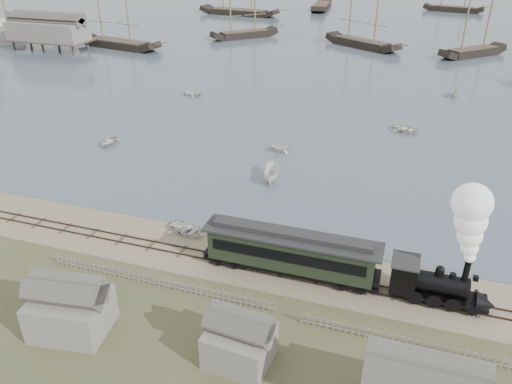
% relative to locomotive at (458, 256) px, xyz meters
% --- Properties ---
extents(ground, '(600.00, 600.00, 0.00)m').
position_rel_locomotive_xyz_m(ground, '(-14.88, 2.00, -4.38)').
color(ground, tan).
rests_on(ground, ground).
extents(harbor_water, '(600.00, 336.00, 0.06)m').
position_rel_locomotive_xyz_m(harbor_water, '(-14.88, 172.00, -4.35)').
color(harbor_water, '#435360').
rests_on(harbor_water, ground).
extents(rail_track, '(120.00, 1.80, 0.16)m').
position_rel_locomotive_xyz_m(rail_track, '(-14.88, 0.00, -4.34)').
color(rail_track, '#37281E').
rests_on(rail_track, ground).
extents(picket_fence_west, '(19.00, 0.10, 1.20)m').
position_rel_locomotive_xyz_m(picket_fence_west, '(-21.38, -5.00, -4.38)').
color(picket_fence_west, gray).
rests_on(picket_fence_west, ground).
extents(picket_fence_east, '(15.00, 0.10, 1.20)m').
position_rel_locomotive_xyz_m(picket_fence_east, '(-2.38, -5.50, -4.38)').
color(picket_fence_east, gray).
rests_on(picket_fence_east, ground).
extents(shed_left, '(5.00, 4.00, 4.10)m').
position_rel_locomotive_xyz_m(shed_left, '(-24.88, -11.00, -4.38)').
color(shed_left, gray).
rests_on(shed_left, ground).
extents(shed_mid, '(4.00, 3.50, 3.60)m').
position_rel_locomotive_xyz_m(shed_mid, '(-12.88, -10.00, -4.38)').
color(shed_mid, gray).
rests_on(shed_mid, ground).
extents(locomotive, '(7.63, 2.85, 9.51)m').
position_rel_locomotive_xyz_m(locomotive, '(0.00, 0.00, 0.00)').
color(locomotive, black).
rests_on(locomotive, ground).
extents(passenger_coach, '(14.25, 2.75, 3.46)m').
position_rel_locomotive_xyz_m(passenger_coach, '(-12.17, 0.00, -2.20)').
color(passenger_coach, black).
rests_on(passenger_coach, ground).
extents(beached_dinghy, '(3.75, 4.46, 0.79)m').
position_rel_locomotive_xyz_m(beached_dinghy, '(-22.68, 2.86, -3.99)').
color(beached_dinghy, silver).
rests_on(beached_dinghy, ground).
extents(rowboat_0, '(4.04, 3.23, 0.75)m').
position_rel_locomotive_xyz_m(rowboat_0, '(-41.59, 19.04, -3.95)').
color(rowboat_0, silver).
rests_on(rowboat_0, harbor_water).
extents(rowboat_1, '(3.94, 3.97, 1.59)m').
position_rel_locomotive_xyz_m(rowboat_1, '(-19.65, 23.78, -3.53)').
color(rowboat_1, silver).
rests_on(rowboat_1, harbor_water).
extents(rowboat_2, '(4.34, 2.28, 1.59)m').
position_rel_locomotive_xyz_m(rowboat_2, '(-18.49, 15.60, -3.53)').
color(rowboat_2, silver).
rests_on(rowboat_2, harbor_water).
extents(rowboat_3, '(4.06, 4.70, 0.82)m').
position_rel_locomotive_xyz_m(rowboat_3, '(-5.18, 35.67, -3.92)').
color(rowboat_3, silver).
rests_on(rowboat_3, harbor_water).
extents(rowboat_6, '(2.89, 3.73, 0.71)m').
position_rel_locomotive_xyz_m(rowboat_6, '(-40.44, 41.99, -3.97)').
color(rowboat_6, silver).
rests_on(rowboat_6, harbor_water).
extents(rowboat_7, '(3.42, 3.04, 1.66)m').
position_rel_locomotive_xyz_m(rowboat_7, '(1.40, 54.72, -3.49)').
color(rowboat_7, silver).
rests_on(rowboat_7, harbor_water).
extents(schooner_0, '(22.81, 9.37, 20.00)m').
position_rel_locomotive_xyz_m(schooner_0, '(-72.35, 70.84, 5.68)').
color(schooner_0, black).
rests_on(schooner_0, harbor_water).
extents(schooner_2, '(19.32, 14.71, 20.00)m').
position_rel_locomotive_xyz_m(schooner_2, '(-18.44, 89.30, 5.68)').
color(schooner_2, black).
rests_on(schooner_2, harbor_water).
extents(schooner_3, '(15.04, 15.18, 20.00)m').
position_rel_locomotive_xyz_m(schooner_3, '(5.77, 87.48, 5.68)').
color(schooner_3, black).
rests_on(schooner_3, harbor_water).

